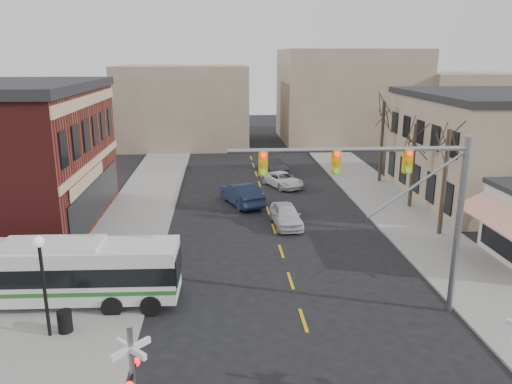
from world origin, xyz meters
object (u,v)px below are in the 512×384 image
car_b (242,194)px  transit_bus (54,272)px  street_lamp (42,266)px  traffic_signal_mast (399,190)px  car_a (286,215)px  car_c (283,180)px  rr_crossing_east (510,368)px  pedestrian_far (106,256)px  car_d (274,165)px  trash_bin (65,321)px  pedestrian_near (125,286)px

car_b → transit_bus: bearing=39.0°
street_lamp → traffic_signal_mast: bearing=3.8°
street_lamp → car_a: street_lamp is taller
transit_bus → car_c: (13.14, 20.71, -1.03)m
transit_bus → rr_crossing_east: (16.43, -8.95, 0.31)m
transit_bus → traffic_signal_mast: traffic_signal_mast is taller
transit_bus → pedestrian_far: 3.95m
rr_crossing_east → pedestrian_far: (-14.90, 12.51, -1.08)m
transit_bus → car_b: size_ratio=2.20×
transit_bus → car_d: (13.01, 26.48, -0.94)m
rr_crossing_east → car_c: 29.88m
car_c → trash_bin: bearing=-140.7°
car_b → car_c: (3.86, 5.20, -0.22)m
car_a → car_d: car_a is taller
street_lamp → car_a: (11.49, 13.20, -2.45)m
transit_bus → car_a: transit_bus is taller
car_b → pedestrian_far: bearing=36.9°
pedestrian_near → street_lamp: bearing=153.5°
transit_bus → pedestrian_near: 3.35m
car_c → car_a: bearing=-119.4°
car_b → rr_crossing_east: bearing=86.2°
trash_bin → car_c: bearing=62.8°
transit_bus → trash_bin: (1.14, -2.63, -1.07)m
car_a → pedestrian_far: bearing=-151.1°
rr_crossing_east → trash_bin: bearing=157.5°
trash_bin → car_a: bearing=49.8°
trash_bin → car_a: size_ratio=0.21×
pedestrian_near → car_a: bearing=-17.9°
transit_bus → rr_crossing_east: bearing=-28.6°
pedestrian_far → transit_bus: bearing=177.1°
transit_bus → car_c: 24.55m
traffic_signal_mast → car_c: bearing=95.1°
rr_crossing_east → car_a: 19.79m
trash_bin → car_d: size_ratio=0.19×
car_a → car_b: bearing=114.4°
transit_bus → car_d: 29.52m
trash_bin → car_b: (8.15, 18.15, 0.27)m
car_c → car_d: 5.77m
trash_bin → rr_crossing_east: bearing=-22.5°
car_b → car_c: car_b is taller
traffic_signal_mast → car_b: 19.04m
trash_bin → pedestrian_far: pedestrian_far is taller
car_b → pedestrian_far: size_ratio=3.35×
car_b → pedestrian_near: (-6.03, -15.97, 0.20)m
rr_crossing_east → car_c: size_ratio=1.23×
car_d → pedestrian_near: (-9.76, -26.94, 0.33)m
traffic_signal_mast → trash_bin: bearing=-177.1°
transit_bus → street_lamp: size_ratio=2.64×
car_a → car_b: 5.90m
pedestrian_far → rr_crossing_east: bearing=-109.7°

